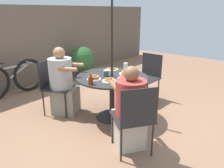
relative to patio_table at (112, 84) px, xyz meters
name	(u,v)px	position (x,y,z in m)	size (l,w,h in m)	color
ground_plane	(112,117)	(0.00, 0.00, -0.61)	(12.00, 12.00, 0.00)	#8C664C
back_fence	(24,48)	(0.00, 2.61, 0.33)	(10.00, 0.06, 1.87)	brown
patio_table	(112,84)	(0.00, 0.00, 0.00)	(1.17, 1.17, 0.73)	#28282B
umbrella_pole	(112,51)	(0.00, 0.00, 0.54)	(0.04, 0.04, 2.29)	black
patio_chair_north	(53,83)	(-0.48, 0.94, -0.06)	(0.64, 0.64, 0.94)	#232326
diner_north	(63,84)	(-0.39, 0.78, -0.07)	(0.57, 0.63, 1.18)	gray
patio_chair_east	(135,116)	(-0.62, -0.85, -0.06)	(0.67, 0.67, 0.94)	#232326
diner_east	(130,112)	(-0.51, -0.70, -0.10)	(0.60, 0.63, 1.12)	beige
patio_chair_south	(148,74)	(1.05, -0.07, -0.06)	(0.51, 0.51, 0.94)	#232326
pancake_plate_a	(109,80)	(-0.24, -0.14, 0.15)	(0.22, 0.22, 0.06)	silver
pancake_plate_b	(112,69)	(0.32, 0.25, 0.14)	(0.22, 0.22, 0.05)	silver
pancake_plate_c	(125,73)	(0.24, -0.10, 0.15)	(0.22, 0.22, 0.06)	silver
pancake_plate_d	(94,78)	(-0.31, 0.11, 0.15)	(0.22, 0.22, 0.07)	silver
pancake_plate_e	(125,77)	(0.05, -0.23, 0.15)	(0.22, 0.22, 0.08)	silver
syrup_bottle	(91,80)	(-0.51, -0.02, 0.19)	(0.10, 0.07, 0.16)	#602D0F
coffee_cup	(106,73)	(-0.05, 0.08, 0.18)	(0.08, 0.08, 0.10)	#33513D
drinking_glass_a	(126,67)	(0.44, 0.04, 0.20)	(0.07, 0.07, 0.14)	silver
bicycle	(12,79)	(-0.55, 2.29, -0.23)	(1.54, 0.44, 0.76)	black
potted_shrub	(82,60)	(1.33, 2.11, -0.13)	(0.67, 0.67, 0.84)	#3D3D3F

